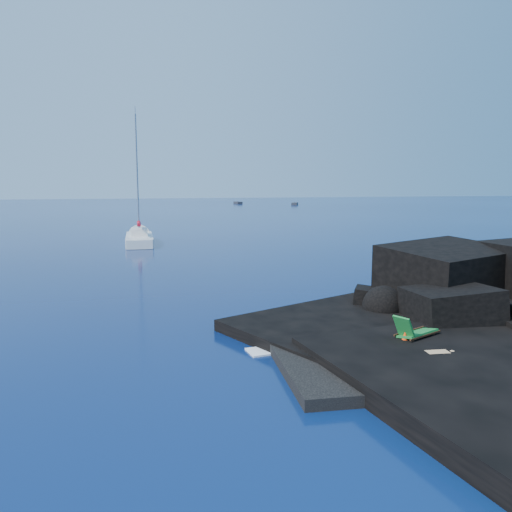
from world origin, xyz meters
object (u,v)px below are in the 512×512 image
(sunbather, at_px, (437,355))
(distant_boat_b, at_px, (295,205))
(sailboat, at_px, (140,244))
(deck_chair, at_px, (418,327))
(distant_boat_a, at_px, (238,204))
(marker_cone, at_px, (405,339))

(sunbather, distance_m, distant_boat_b, 128.24)
(sailboat, bearing_deg, deck_chair, -75.50)
(sunbather, bearing_deg, distant_boat_a, 86.48)
(deck_chair, bearing_deg, sailboat, 80.18)
(distant_boat_a, bearing_deg, deck_chair, -104.15)
(distant_boat_a, xyz_separation_m, distant_boat_b, (13.62, -12.72, 0.00))
(sailboat, xyz_separation_m, marker_cone, (7.03, -35.74, 0.64))
(sailboat, relative_size, distant_boat_a, 2.64)
(distant_boat_a, bearing_deg, marker_cone, -104.40)
(sailboat, bearing_deg, sunbather, -76.52)
(sailboat, relative_size, sunbather, 6.46)
(sailboat, distance_m, distant_boat_a, 103.13)
(deck_chair, bearing_deg, distant_boat_b, 49.83)
(sailboat, height_order, distant_boat_a, sailboat)
(sunbather, bearing_deg, sailboat, 108.67)
(sailboat, distance_m, sunbather, 37.81)
(sailboat, height_order, deck_chair, sailboat)
(deck_chair, height_order, distant_boat_a, deck_chair)
(sunbather, bearing_deg, distant_boat_b, 79.41)
(sunbather, height_order, distant_boat_b, sunbather)
(sunbather, distance_m, distant_boat_a, 137.15)
(deck_chair, height_order, sunbather, deck_chair)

